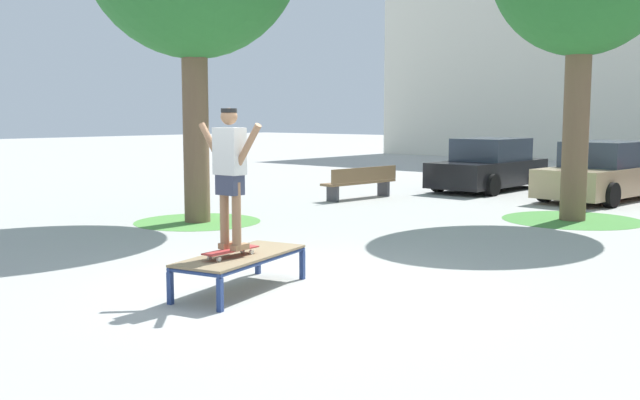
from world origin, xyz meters
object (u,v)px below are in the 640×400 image
skateboard (231,251)px  park_bench (361,182)px  skate_box (241,258)px  car_tan (603,173)px  skater (230,168)px  car_black (489,166)px

skateboard → park_bench: size_ratio=0.33×
skate_box → car_tan: size_ratio=0.46×
skate_box → skateboard: (0.04, -0.20, 0.12)m
skate_box → skater: size_ratio=1.19×
skate_box → car_black: car_black is taller
skater → car_black: bearing=105.0°
skater → car_black: size_ratio=0.40×
skater → car_tan: 12.94m
car_tan → car_black: bearing=173.3°
car_black → park_bench: bearing=-109.0°
skate_box → park_bench: park_bench is taller
skater → skate_box: bearing=102.5°
skateboard → car_tan: 12.92m
skateboard → park_bench: bearing=118.8°
skate_box → skateboard: size_ratio=2.49×
skate_box → car_tan: car_tan is taller
car_black → car_tan: bearing=-6.7°
car_tan → park_bench: (-4.85, -3.81, -0.24)m
skate_box → park_bench: bearing=119.2°
skateboard → skater: skater is taller
car_tan → skateboard: bearing=-89.3°
car_black → skater: bearing=-75.0°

